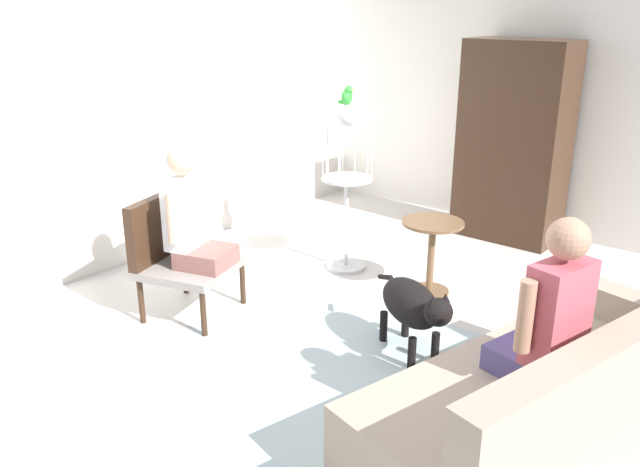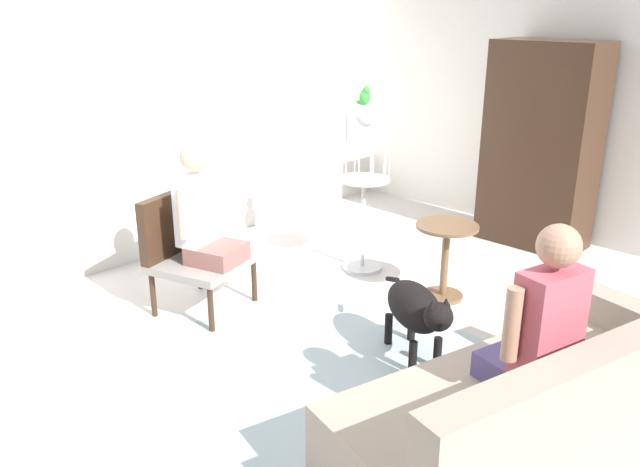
{
  "view_description": "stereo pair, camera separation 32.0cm",
  "coord_description": "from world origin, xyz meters",
  "px_view_note": "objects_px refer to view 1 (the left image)",
  "views": [
    {
      "loc": [
        2.3,
        -3.14,
        2.31
      ],
      "look_at": [
        -0.09,
        -0.24,
        0.96
      ],
      "focal_mm": 36.38,
      "sensor_mm": 36.0,
      "label": 1
    },
    {
      "loc": [
        2.53,
        -2.92,
        2.31
      ],
      "look_at": [
        -0.09,
        -0.24,
        0.96
      ],
      "focal_mm": 36.38,
      "sensor_mm": 36.0,
      "label": 2
    }
  ],
  "objects_px": {
    "armchair": "(175,249)",
    "bird_cage_stand": "(347,180)",
    "round_end_table": "(431,249)",
    "dog": "(413,305)",
    "parrot": "(347,96)",
    "armoire_cabinet": "(514,142)",
    "person_on_couch": "(551,315)",
    "person_on_armchair": "(191,216)",
    "couch": "(545,406)"
  },
  "relations": [
    {
      "from": "parrot",
      "to": "armoire_cabinet",
      "type": "height_order",
      "value": "armoire_cabinet"
    },
    {
      "from": "bird_cage_stand",
      "to": "parrot",
      "type": "relative_size",
      "value": 8.74
    },
    {
      "from": "couch",
      "to": "bird_cage_stand",
      "type": "relative_size",
      "value": 1.52
    },
    {
      "from": "person_on_couch",
      "to": "round_end_table",
      "type": "relative_size",
      "value": 1.41
    },
    {
      "from": "couch",
      "to": "parrot",
      "type": "distance_m",
      "value": 3.06
    },
    {
      "from": "bird_cage_stand",
      "to": "parrot",
      "type": "bearing_deg",
      "value": 180.0
    },
    {
      "from": "parrot",
      "to": "armchair",
      "type": "bearing_deg",
      "value": -107.3
    },
    {
      "from": "dog",
      "to": "round_end_table",
      "type": "bearing_deg",
      "value": 113.56
    },
    {
      "from": "armchair",
      "to": "dog",
      "type": "distance_m",
      "value": 1.88
    },
    {
      "from": "parrot",
      "to": "armoire_cabinet",
      "type": "bearing_deg",
      "value": 65.99
    },
    {
      "from": "couch",
      "to": "parrot",
      "type": "relative_size",
      "value": 13.25
    },
    {
      "from": "armchair",
      "to": "dog",
      "type": "xyz_separation_m",
      "value": [
        1.78,
        0.57,
        -0.14
      ]
    },
    {
      "from": "armchair",
      "to": "person_on_armchair",
      "type": "height_order",
      "value": "person_on_armchair"
    },
    {
      "from": "dog",
      "to": "person_on_armchair",
      "type": "bearing_deg",
      "value": -162.11
    },
    {
      "from": "dog",
      "to": "parrot",
      "type": "xyz_separation_m",
      "value": [
        -1.31,
        0.96,
        1.18
      ]
    },
    {
      "from": "round_end_table",
      "to": "dog",
      "type": "xyz_separation_m",
      "value": [
        0.42,
        -0.96,
        -0.02
      ]
    },
    {
      "from": "couch",
      "to": "armoire_cabinet",
      "type": "relative_size",
      "value": 1.14
    },
    {
      "from": "person_on_armchair",
      "to": "armoire_cabinet",
      "type": "distance_m",
      "value": 3.41
    },
    {
      "from": "bird_cage_stand",
      "to": "armoire_cabinet",
      "type": "distance_m",
      "value": 1.9
    },
    {
      "from": "armchair",
      "to": "parrot",
      "type": "bearing_deg",
      "value": 72.7
    },
    {
      "from": "armchair",
      "to": "person_on_armchair",
      "type": "relative_size",
      "value": 1.0
    },
    {
      "from": "round_end_table",
      "to": "parrot",
      "type": "bearing_deg",
      "value": -179.86
    },
    {
      "from": "dog",
      "to": "armoire_cabinet",
      "type": "height_order",
      "value": "armoire_cabinet"
    },
    {
      "from": "couch",
      "to": "person_on_armchair",
      "type": "distance_m",
      "value": 2.77
    },
    {
      "from": "dog",
      "to": "bird_cage_stand",
      "type": "height_order",
      "value": "bird_cage_stand"
    },
    {
      "from": "dog",
      "to": "parrot",
      "type": "bearing_deg",
      "value": 143.87
    },
    {
      "from": "bird_cage_stand",
      "to": "parrot",
      "type": "xyz_separation_m",
      "value": [
        -0.01,
        0.0,
        0.73
      ]
    },
    {
      "from": "person_on_armchair",
      "to": "armoire_cabinet",
      "type": "bearing_deg",
      "value": 71.21
    },
    {
      "from": "couch",
      "to": "round_end_table",
      "type": "distance_m",
      "value": 2.07
    },
    {
      "from": "armchair",
      "to": "round_end_table",
      "type": "height_order",
      "value": "armchair"
    },
    {
      "from": "couch",
      "to": "parrot",
      "type": "height_order",
      "value": "parrot"
    },
    {
      "from": "armchair",
      "to": "armoire_cabinet",
      "type": "distance_m",
      "value": 3.53
    },
    {
      "from": "dog",
      "to": "bird_cage_stand",
      "type": "xyz_separation_m",
      "value": [
        -1.3,
        0.96,
        0.46
      ]
    },
    {
      "from": "bird_cage_stand",
      "to": "round_end_table",
      "type": "bearing_deg",
      "value": 0.15
    },
    {
      "from": "couch",
      "to": "person_on_armchair",
      "type": "relative_size",
      "value": 2.46
    },
    {
      "from": "armoire_cabinet",
      "to": "parrot",
      "type": "bearing_deg",
      "value": -114.01
    },
    {
      "from": "bird_cage_stand",
      "to": "armchair",
      "type": "bearing_deg",
      "value": -107.72
    },
    {
      "from": "armchair",
      "to": "person_on_armchair",
      "type": "xyz_separation_m",
      "value": [
        0.16,
        0.05,
        0.28
      ]
    },
    {
      "from": "armchair",
      "to": "bird_cage_stand",
      "type": "xyz_separation_m",
      "value": [
        0.49,
        1.53,
        0.32
      ]
    },
    {
      "from": "armchair",
      "to": "parrot",
      "type": "relative_size",
      "value": 5.41
    },
    {
      "from": "round_end_table",
      "to": "armchair",
      "type": "bearing_deg",
      "value": -131.76
    },
    {
      "from": "round_end_table",
      "to": "person_on_armchair",
      "type": "bearing_deg",
      "value": -129.24
    },
    {
      "from": "person_on_armchair",
      "to": "parrot",
      "type": "distance_m",
      "value": 1.7
    },
    {
      "from": "dog",
      "to": "bird_cage_stand",
      "type": "relative_size",
      "value": 0.55
    },
    {
      "from": "round_end_table",
      "to": "parrot",
      "type": "xyz_separation_m",
      "value": [
        -0.89,
        -0.0,
        1.17
      ]
    },
    {
      "from": "person_on_couch",
      "to": "armoire_cabinet",
      "type": "height_order",
      "value": "armoire_cabinet"
    },
    {
      "from": "person_on_couch",
      "to": "armoire_cabinet",
      "type": "xyz_separation_m",
      "value": [
        -1.6,
        3.17,
        0.16
      ]
    },
    {
      "from": "person_on_couch",
      "to": "parrot",
      "type": "relative_size",
      "value": 5.27
    },
    {
      "from": "bird_cage_stand",
      "to": "armoire_cabinet",
      "type": "bearing_deg",
      "value": 66.33
    },
    {
      "from": "bird_cage_stand",
      "to": "armoire_cabinet",
      "type": "relative_size",
      "value": 0.75
    }
  ]
}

